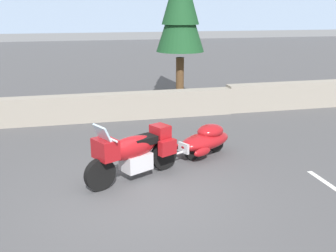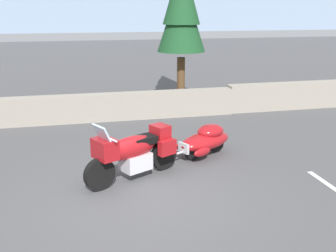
% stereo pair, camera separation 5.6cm
% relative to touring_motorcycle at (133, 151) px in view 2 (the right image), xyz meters
% --- Properties ---
extents(ground_plane, '(80.00, 80.00, 0.00)m').
position_rel_touring_motorcycle_xyz_m(ground_plane, '(0.05, -0.81, -0.62)').
color(ground_plane, '#4C4C4F').
extents(stone_guard_wall, '(24.00, 0.60, 0.94)m').
position_rel_touring_motorcycle_xyz_m(stone_guard_wall, '(0.36, 4.83, -0.18)').
color(stone_guard_wall, gray).
rests_on(stone_guard_wall, ground).
extents(touring_motorcycle, '(2.12, 1.36, 1.33)m').
position_rel_touring_motorcycle_xyz_m(touring_motorcycle, '(0.00, 0.00, 0.00)').
color(touring_motorcycle, black).
rests_on(touring_motorcycle, ground).
extents(car_shaped_trailer, '(2.12, 1.33, 0.76)m').
position_rel_touring_motorcycle_xyz_m(car_shaped_trailer, '(1.92, 0.98, -0.21)').
color(car_shaped_trailer, black).
rests_on(car_shaped_trailer, ground).
extents(pine_tree_tall, '(1.79, 1.79, 5.95)m').
position_rel_touring_motorcycle_xyz_m(pine_tree_tall, '(2.83, 6.79, 3.10)').
color(pine_tree_tall, brown).
rests_on(pine_tree_tall, ground).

